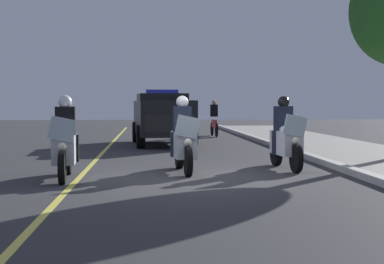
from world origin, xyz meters
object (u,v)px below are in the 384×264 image
Objects in this scene: police_motorcycle_trailing at (286,139)px; cyclist_background at (214,118)px; police_motorcycle_lead_right at (183,141)px; police_motorcycle_lead_left at (65,145)px; police_suv at (162,116)px.

cyclist_background is (-12.82, -0.21, 0.14)m from police_motorcycle_trailing.
police_motorcycle_lead_left is at bearing -69.07° from police_motorcycle_lead_right.
police_suv reaches higher than police_motorcycle_trailing.
police_suv reaches higher than police_motorcycle_lead_right.
police_motorcycle_trailing is at bearing 0.95° from cyclist_background.
police_motorcycle_trailing reaches higher than cyclist_background.
police_motorcycle_lead_right is 2.48m from police_motorcycle_trailing.
police_suv is at bearing -178.07° from police_motorcycle_lead_right.
police_motorcycle_lead_left is 2.65m from police_motorcycle_lead_right.
police_motorcycle_lead_left is 14.97m from cyclist_background.
police_motorcycle_lead_right is 1.00× the size of police_motorcycle_trailing.
police_motorcycle_lead_left and police_motorcycle_trailing have the same top height.
police_motorcycle_trailing is at bearing 105.70° from police_motorcycle_lead_left.
cyclist_background is (-4.91, 2.51, -0.22)m from police_suv.
cyclist_background is (-13.26, 2.23, 0.14)m from police_motorcycle_lead_right.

